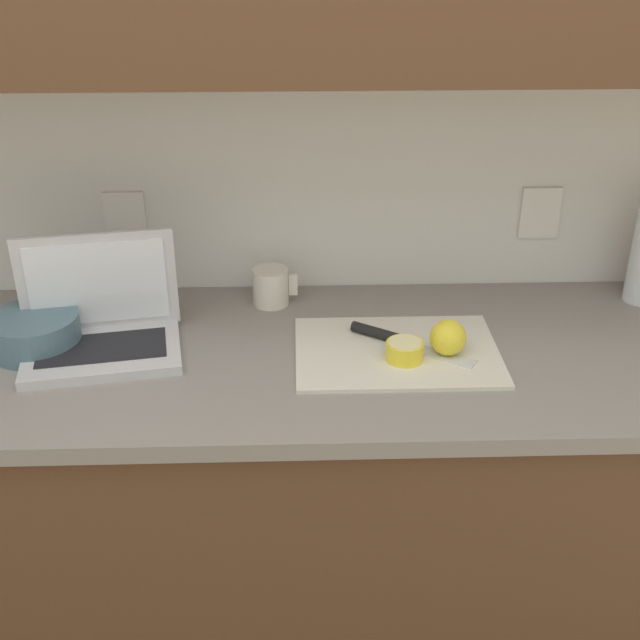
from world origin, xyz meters
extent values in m
cube|color=white|center=(0.00, 0.35, 1.30)|extent=(5.20, 0.06, 2.60)
cube|color=white|center=(-0.28, 0.31, 1.08)|extent=(0.09, 0.01, 0.12)
cube|color=white|center=(0.66, 0.31, 1.08)|extent=(0.09, 0.01, 0.12)
cube|color=brown|center=(0.00, 0.00, 0.43)|extent=(2.22, 0.59, 0.86)
cube|color=gray|center=(0.00, 0.00, 0.88)|extent=(2.29, 0.63, 0.03)
cube|color=silver|center=(-0.29, -0.01, 0.91)|extent=(0.34, 0.26, 0.02)
cube|color=black|center=(-0.29, -0.01, 0.92)|extent=(0.27, 0.16, 0.00)
cube|color=silver|center=(-0.31, 0.09, 1.02)|extent=(0.32, 0.06, 0.21)
cube|color=white|center=(-0.31, 0.09, 1.02)|extent=(0.28, 0.05, 0.18)
cube|color=silver|center=(0.30, -0.01, 0.90)|extent=(0.41, 0.29, 0.01)
cube|color=silver|center=(0.38, -0.03, 0.91)|extent=(0.16, 0.12, 0.00)
cylinder|color=black|center=(0.27, 0.04, 0.91)|extent=(0.10, 0.08, 0.02)
cylinder|color=yellow|center=(0.31, -0.05, 0.92)|extent=(0.07, 0.07, 0.04)
cylinder|color=#F4EAA3|center=(0.31, -0.05, 0.94)|extent=(0.07, 0.07, 0.00)
sphere|color=yellow|center=(0.40, -0.03, 0.94)|extent=(0.07, 0.07, 0.07)
cylinder|color=silver|center=(0.04, 0.22, 0.94)|extent=(0.08, 0.08, 0.09)
cube|color=silver|center=(0.09, 0.22, 0.94)|extent=(0.02, 0.01, 0.05)
cylinder|color=slate|center=(-0.43, 0.03, 0.93)|extent=(0.18, 0.18, 0.07)
camera|label=1|loc=(0.10, -1.42, 1.72)|focal=45.00mm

